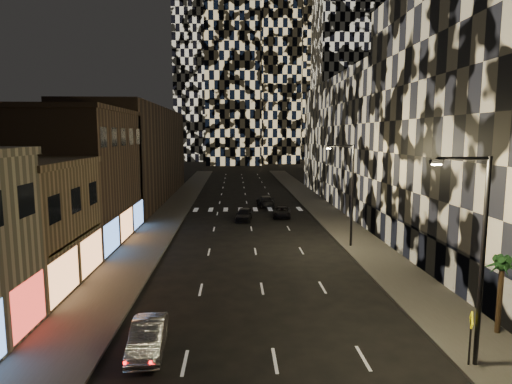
{
  "coord_description": "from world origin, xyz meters",
  "views": [
    {
      "loc": [
        -1.73,
        -6.84,
        10.0
      ],
      "look_at": [
        -0.25,
        22.91,
        6.0
      ],
      "focal_mm": 30.0,
      "sensor_mm": 36.0,
      "label": 1
    }
  ],
  "objects": [
    {
      "name": "car_silver_parked",
      "position": [
        -5.8,
        12.07,
        0.71
      ],
      "size": [
        1.79,
        4.39,
        1.42
      ],
      "primitive_type": "imported",
      "rotation": [
        0.0,
        0.0,
        0.07
      ],
      "color": "#9A999E",
      "rests_on": "ground"
    },
    {
      "name": "tower_center_low",
      "position": [
        -2.0,
        140.0,
        47.5
      ],
      "size": [
        18.0,
        18.0,
        95.0
      ],
      "primitive_type": "cube",
      "color": "black",
      "rests_on": "ground"
    },
    {
      "name": "retail_brown",
      "position": [
        -17.0,
        33.5,
        6.0
      ],
      "size": [
        10.0,
        15.0,
        12.0
      ],
      "primitive_type": "cube",
      "color": "#4F3B2C",
      "rests_on": "ground"
    },
    {
      "name": "tower_right_mid",
      "position": [
        35.0,
        135.0,
        50.0
      ],
      "size": [
        20.0,
        20.0,
        100.0
      ],
      "primitive_type": "cube",
      "color": "black",
      "rests_on": "ground"
    },
    {
      "name": "retail_filler_left",
      "position": [
        -17.0,
        60.0,
        7.0
      ],
      "size": [
        10.0,
        40.0,
        14.0
      ],
      "primitive_type": "cube",
      "color": "#4F3B2C",
      "rests_on": "ground"
    },
    {
      "name": "midrise_filler_right",
      "position": [
        20.0,
        57.0,
        9.0
      ],
      "size": [
        16.0,
        40.0,
        18.0
      ],
      "primitive_type": "cube",
      "color": "#232326",
      "rests_on": "ground"
    },
    {
      "name": "car_dark_midlane",
      "position": [
        -0.69,
        42.54,
        0.73
      ],
      "size": [
        2.26,
        4.48,
        1.46
      ],
      "primitive_type": "imported",
      "rotation": [
        0.0,
        0.0,
        -0.13
      ],
      "color": "black",
      "rests_on": "ground"
    },
    {
      "name": "sidewalk_right",
      "position": [
        10.0,
        50.0,
        0.07
      ],
      "size": [
        4.0,
        120.0,
        0.15
      ],
      "primitive_type": "cube",
      "color": "#47443F",
      "rests_on": "ground"
    },
    {
      "name": "ped_sign",
      "position": [
        8.3,
        9.98,
        1.76
      ],
      "size": [
        0.36,
        0.75,
        2.4
      ],
      "rotation": [
        0.0,
        0.0,
        -0.4
      ],
      "color": "black",
      "rests_on": "sidewalk_right"
    },
    {
      "name": "palm_tree",
      "position": [
        11.39,
        12.88,
        3.43
      ],
      "size": [
        2.0,
        2.03,
        3.97
      ],
      "color": "#47331E",
      "rests_on": "sidewalk_right"
    },
    {
      "name": "midrise_base",
      "position": [
        12.3,
        24.5,
        1.5
      ],
      "size": [
        0.6,
        25.0,
        3.0
      ],
      "primitive_type": "cube",
      "color": "#383838",
      "rests_on": "ground"
    },
    {
      "name": "curb_right",
      "position": [
        7.9,
        50.0,
        0.07
      ],
      "size": [
        0.2,
        120.0,
        0.15
      ],
      "primitive_type": "cube",
      "color": "#4C4C47",
      "rests_on": "ground"
    },
    {
      "name": "streetlight_near",
      "position": [
        8.35,
        10.0,
        5.35
      ],
      "size": [
        2.55,
        0.25,
        9.0
      ],
      "color": "black",
      "rests_on": "sidewalk_right"
    },
    {
      "name": "curb_left",
      "position": [
        -7.9,
        50.0,
        0.07
      ],
      "size": [
        0.2,
        120.0,
        0.15
      ],
      "primitive_type": "cube",
      "color": "#4C4C47",
      "rests_on": "ground"
    },
    {
      "name": "car_dark_oncoming",
      "position": [
        2.55,
        52.4,
        0.75
      ],
      "size": [
        2.46,
        5.32,
        1.51
      ],
      "primitive_type": "imported",
      "rotation": [
        0.0,
        0.0,
        3.21
      ],
      "color": "black",
      "rests_on": "ground"
    },
    {
      "name": "streetlight_far",
      "position": [
        8.35,
        30.0,
        5.35
      ],
      "size": [
        2.55,
        0.25,
        9.0
      ],
      "color": "black",
      "rests_on": "sidewalk_right"
    },
    {
      "name": "car_dark_rightlane",
      "position": [
        4.0,
        44.27,
        0.62
      ],
      "size": [
        2.57,
        4.67,
        1.24
      ],
      "primitive_type": "imported",
      "rotation": [
        0.0,
        0.0,
        -0.12
      ],
      "color": "black",
      "rests_on": "ground"
    },
    {
      "name": "sidewalk_left",
      "position": [
        -10.0,
        50.0,
        0.07
      ],
      "size": [
        4.0,
        120.0,
        0.15
      ],
      "primitive_type": "cube",
      "color": "#47443F",
      "rests_on": "ground"
    },
    {
      "name": "tower_left_back",
      "position": [
        -12.0,
        165.0,
        60.0
      ],
      "size": [
        24.0,
        24.0,
        120.0
      ],
      "primitive_type": "cube",
      "color": "black",
      "rests_on": "ground"
    }
  ]
}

